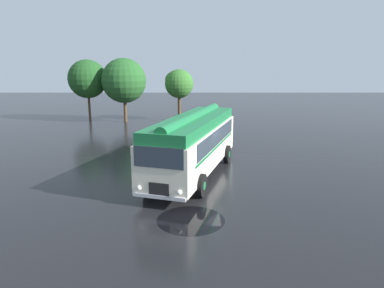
{
  "coord_description": "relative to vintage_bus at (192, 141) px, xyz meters",
  "views": [
    {
      "loc": [
        -0.34,
        -18.2,
        5.92
      ],
      "look_at": [
        -0.24,
        1.55,
        1.4
      ],
      "focal_mm": 32.0,
      "sensor_mm": 36.0,
      "label": 1
    }
  ],
  "objects": [
    {
      "name": "ground_plane",
      "position": [
        0.24,
        -0.04,
        -1.89
      ],
      "size": [
        120.0,
        120.0,
        0.0
      ],
      "primitive_type": "plane",
      "color": "black"
    },
    {
      "name": "tree_left_of_centre",
      "position": [
        -7.24,
        18.44,
        2.53
      ],
      "size": [
        4.69,
        4.69,
        6.74
      ],
      "color": "#4C3823",
      "rests_on": "ground"
    },
    {
      "name": "tree_centre",
      "position": [
        -1.59,
        19.23,
        2.18
      ],
      "size": [
        3.1,
        3.1,
        5.58
      ],
      "color": "#4C3823",
      "rests_on": "ground"
    },
    {
      "name": "puddle_patch",
      "position": [
        -0.14,
        -5.78,
        -1.89
      ],
      "size": [
        2.69,
        2.69,
        0.01
      ],
      "primitive_type": "cylinder",
      "color": "black",
      "rests_on": "ground"
    },
    {
      "name": "tree_far_left",
      "position": [
        -11.3,
        19.12,
        2.69
      ],
      "size": [
        4.12,
        4.12,
        6.6
      ],
      "color": "#4C3823",
      "rests_on": "ground"
    },
    {
      "name": "car_near_left",
      "position": [
        -0.86,
        10.91,
        -1.05
      ],
      "size": [
        2.1,
        4.27,
        1.66
      ],
      "color": "#144C28",
      "rests_on": "ground"
    },
    {
      "name": "vintage_bus",
      "position": [
        0.0,
        0.0,
        0.0
      ],
      "size": [
        5.33,
        10.36,
        3.49
      ],
      "color": "silver",
      "rests_on": "ground"
    },
    {
      "name": "car_mid_left",
      "position": [
        1.64,
        11.43,
        -1.05
      ],
      "size": [
        2.36,
        4.38,
        1.66
      ],
      "color": "navy",
      "rests_on": "ground"
    }
  ]
}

